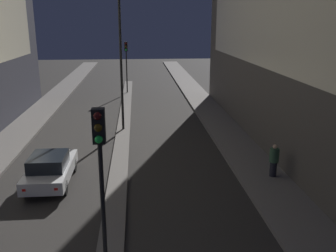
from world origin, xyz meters
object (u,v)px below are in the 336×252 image
street_lamp (120,35)px  pedestrian_on_right_sidewalk (274,160)px  traffic_light_mid (126,56)px  traffic_light_near (100,160)px  car_left_lane (50,169)px

street_lamp → pedestrian_on_right_sidewalk: bearing=-49.7°
pedestrian_on_right_sidewalk → traffic_light_mid: bearing=108.5°
traffic_light_mid → street_lamp: bearing=-90.0°
traffic_light_near → car_left_lane: size_ratio=1.21×
traffic_light_near → traffic_light_mid: (0.00, 28.30, 0.00)m
street_lamp → pedestrian_on_right_sidewalk: 12.40m
traffic_light_mid → car_left_lane: (-3.02, -21.27, -3.04)m
car_left_lane → pedestrian_on_right_sidewalk: bearing=-2.0°
pedestrian_on_right_sidewalk → car_left_lane: bearing=178.0°
traffic_light_near → traffic_light_mid: size_ratio=1.00×
traffic_light_near → pedestrian_on_right_sidewalk: (7.24, 6.68, -2.82)m
traffic_light_mid → pedestrian_on_right_sidewalk: (7.24, -21.62, -2.82)m
street_lamp → pedestrian_on_right_sidewalk: size_ratio=5.73×
traffic_light_near → street_lamp: (0.00, 15.20, 2.53)m
car_left_lane → pedestrian_on_right_sidewalk: 10.26m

